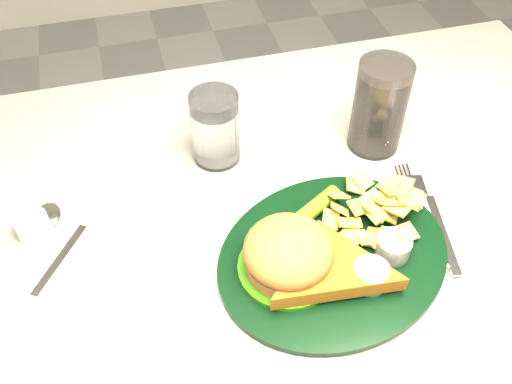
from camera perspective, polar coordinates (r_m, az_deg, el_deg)
table at (r=1.10m, az=1.12°, el=-15.85°), size 1.20×0.80×0.75m
dinner_plate at (r=0.73m, az=7.96°, el=-4.90°), size 0.39×0.36×0.07m
water_glass at (r=0.85m, az=-4.09°, el=6.42°), size 0.09×0.09×0.11m
cola_glass at (r=0.88m, az=12.23°, el=8.33°), size 0.10×0.10×0.15m
fork_napkin at (r=0.81m, az=17.79°, el=-3.43°), size 0.17×0.21×0.01m
spoon at (r=0.79m, az=-19.05°, el=-6.28°), size 0.13×0.16×0.01m
ramekin at (r=0.82m, az=-21.44°, el=-3.13°), size 0.05×0.05×0.03m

